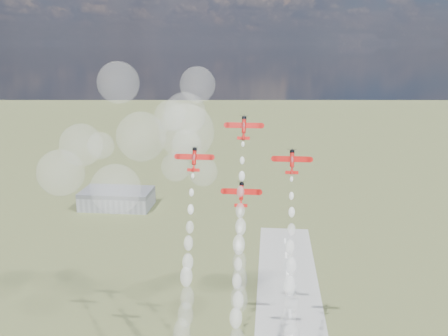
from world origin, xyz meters
name	(u,v)px	position (x,y,z in m)	size (l,w,h in m)	color
hangar	(117,199)	(-120.00, 180.00, 6.50)	(50.00, 28.00, 13.00)	gray
plane_lead	(244,127)	(-19.28, 15.28, 88.83)	(11.40, 5.85, 7.50)	#B90D09
plane_left	(194,159)	(-35.00, 10.19, 79.08)	(11.40, 5.85, 7.50)	#B90D09
plane_right	(292,161)	(-3.57, 10.19, 79.08)	(11.40, 5.85, 7.50)	#B90D09
plane_slot	(241,194)	(-19.28, 5.11, 69.33)	(11.40, 5.85, 7.50)	#B90D09
smoke_trail_lead	(239,264)	(-19.03, -4.89, 49.91)	(5.18, 25.16, 46.13)	white
smoke_trail_left	(185,299)	(-35.06, -9.99, 40.25)	(5.64, 25.54, 45.55)	white
smoke_trail_right	(290,304)	(-3.45, -10.12, 40.38)	(5.80, 24.68, 45.40)	white
drifted_smoke_cloud	(138,142)	(-57.17, 23.66, 81.44)	(66.42, 35.95, 51.28)	white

